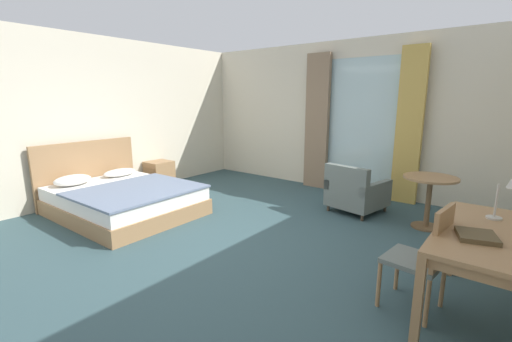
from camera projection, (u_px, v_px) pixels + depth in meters
name	position (u px, v px, depth m)	size (l,w,h in m)	color
ground	(228.00, 242.00, 4.43)	(6.79, 6.97, 0.10)	#334C51
wall_back	(341.00, 117.00, 6.60)	(6.39, 0.12, 2.82)	beige
wall_left	(96.00, 119.00, 6.02)	(0.12, 6.57, 2.82)	beige
balcony_glass_door	(361.00, 127.00, 6.31)	(1.28, 0.02, 2.48)	silver
curtain_panel_left	(317.00, 122.00, 6.74)	(0.48, 0.10, 2.61)	#897056
curtain_panel_right	(409.00, 127.00, 5.70)	(0.42, 0.10, 2.61)	tan
bed	(122.00, 198.00, 5.34)	(2.20, 1.73, 1.06)	#9E754C
nightstand	(159.00, 174.00, 6.88)	(0.44, 0.47, 0.53)	#9E754C
writing_desk	(484.00, 241.00, 2.67)	(0.63, 1.44, 0.77)	#9E754C
desk_chair	(425.00, 254.00, 2.82)	(0.48, 0.46, 0.94)	slate
desk_lamp	(511.00, 187.00, 2.84)	(0.23, 0.20, 0.40)	#B7B2A8
closed_book	(477.00, 236.00, 2.50)	(0.25, 0.26, 0.04)	brown
armchair_by_window	(355.00, 193.00, 5.39)	(0.87, 0.90, 0.77)	slate
round_cafe_table	(429.00, 190.00, 4.68)	(0.70, 0.70, 0.73)	#9E754C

